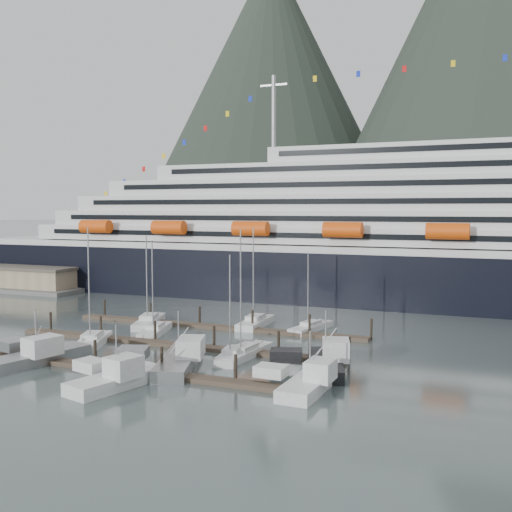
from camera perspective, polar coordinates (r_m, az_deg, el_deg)
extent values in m
plane|color=#4C5A59|center=(76.49, -6.08, -9.33)|extent=(1600.00, 1600.00, 0.00)
cone|color=#202B21|center=(723.79, 1.45, 14.60)|extent=(340.00, 340.00, 340.00)
cube|color=black|center=(121.51, 17.31, -2.43)|extent=(210.00, 28.00, 12.00)
cube|color=silver|center=(120.92, 17.38, 0.63)|extent=(205.80, 27.44, 1.50)
cube|color=silver|center=(120.44, 19.78, 1.79)|extent=(185.00, 26.00, 3.20)
cube|color=black|center=(107.41, 19.45, 1.59)|extent=(175.75, 0.20, 1.00)
cube|color=silver|center=(120.27, 20.77, 3.29)|extent=(180.00, 25.00, 3.20)
cube|color=black|center=(107.73, 20.57, 3.27)|extent=(171.00, 0.20, 1.00)
cube|color=silver|center=(120.22, 21.77, 4.78)|extent=(172.00, 24.00, 3.20)
cube|color=black|center=(108.17, 21.69, 4.94)|extent=(163.40, 0.20, 1.00)
cube|color=silver|center=(120.29, 22.77, 6.28)|extent=(160.00, 23.00, 3.20)
cube|color=black|center=(108.75, 22.80, 6.59)|extent=(152.00, 0.20, 1.00)
cylinder|color=gray|center=(130.10, 1.70, 13.37)|extent=(1.00, 1.00, 16.00)
cylinder|color=#F04E0C|center=(132.56, -15.02, 2.73)|extent=(7.00, 2.80, 2.80)
cylinder|color=#F04E0C|center=(122.46, -8.31, 2.70)|extent=(7.00, 2.80, 2.80)
cylinder|color=#F04E0C|center=(114.32, -0.52, 2.63)|extent=(7.00, 2.80, 2.80)
cylinder|color=#F04E0C|center=(108.57, 8.27, 2.48)|extent=(7.00, 2.80, 2.80)
cylinder|color=#F04E0C|center=(105.62, 17.79, 2.26)|extent=(7.00, 2.80, 2.80)
cube|color=#595956|center=(152.93, -22.52, -2.58)|extent=(46.00, 20.00, 1.20)
cube|color=tan|center=(152.68, -22.54, -1.76)|extent=(42.00, 16.00, 5.00)
cube|color=#595147|center=(152.43, -22.57, -0.75)|extent=(43.00, 17.00, 0.60)
cube|color=#42382A|center=(70.84, -13.63, -10.35)|extent=(48.00, 2.00, 0.50)
cylinder|color=black|center=(78.85, -20.31, -8.12)|extent=(0.36, 0.36, 3.20)
cylinder|color=black|center=(73.16, -15.06, -8.97)|extent=(0.36, 0.36, 3.20)
cylinder|color=black|center=(68.19, -8.96, -9.86)|extent=(0.36, 0.36, 3.20)
cylinder|color=black|center=(64.09, -1.95, -10.74)|extent=(0.36, 0.36, 3.20)
cylinder|color=black|center=(61.06, 5.93, -11.54)|extent=(0.36, 0.36, 3.20)
cube|color=#42382A|center=(81.37, -8.19, -8.32)|extent=(48.00, 2.00, 0.50)
cylinder|color=black|center=(94.22, -18.97, -6.04)|extent=(0.36, 0.36, 3.20)
cylinder|color=black|center=(88.60, -14.57, -6.60)|extent=(0.36, 0.36, 3.20)
cylinder|color=black|center=(83.58, -9.59, -7.19)|extent=(0.36, 0.36, 3.20)
cylinder|color=black|center=(79.26, -4.01, -7.78)|extent=(0.36, 0.36, 3.20)
cylinder|color=black|center=(75.77, 2.16, -8.35)|extent=(0.36, 0.36, 3.20)
cylinder|color=black|center=(73.22, 8.86, -8.85)|extent=(0.36, 0.36, 3.20)
cube|color=#42382A|center=(92.54, -4.06, -6.72)|extent=(48.00, 2.00, 0.50)
cylinder|color=black|center=(104.16, -14.22, -4.94)|extent=(0.36, 0.36, 3.20)
cylinder|color=black|center=(99.10, -10.02, -5.35)|extent=(0.36, 0.36, 3.20)
cylinder|color=black|center=(94.64, -5.40, -5.77)|extent=(0.36, 0.36, 3.20)
cylinder|color=black|center=(90.85, -0.34, -6.18)|extent=(0.36, 0.36, 3.20)
cylinder|color=black|center=(87.82, 5.12, -6.58)|extent=(0.36, 0.36, 3.20)
cylinder|color=black|center=(85.63, 10.92, -6.93)|extent=(0.36, 0.36, 3.20)
cube|color=silver|center=(83.96, -15.32, -8.04)|extent=(6.38, 10.33, 1.55)
cube|color=silver|center=(83.74, -15.33, -7.35)|extent=(3.35, 4.06, 0.89)
cylinder|color=gray|center=(81.64, -15.63, -2.58)|extent=(0.18, 0.18, 14.84)
cube|color=silver|center=(89.45, -9.59, -7.17)|extent=(5.23, 10.30, 1.40)
cube|color=silver|center=(89.28, -9.60, -6.60)|extent=(2.88, 3.90, 0.80)
cylinder|color=gray|center=(87.35, -9.83, -2.73)|extent=(0.16, 0.16, 12.91)
cube|color=silver|center=(74.93, -1.06, -9.40)|extent=(3.49, 11.04, 1.38)
cube|color=silver|center=(74.72, -1.06, -8.74)|extent=(2.29, 3.96, 0.79)
cylinder|color=gray|center=(72.46, -1.48, -3.35)|extent=(0.16, 0.16, 14.92)
cube|color=silver|center=(96.20, -10.15, -6.35)|extent=(6.37, 11.48, 1.56)
cube|color=silver|center=(96.01, -10.15, -5.74)|extent=(3.38, 4.42, 0.89)
cylinder|color=gray|center=(94.03, -10.37, -2.08)|extent=(0.18, 0.18, 13.17)
cube|color=silver|center=(93.95, -0.04, -6.54)|extent=(3.37, 10.36, 1.59)
cube|color=silver|center=(93.75, -0.04, -5.90)|extent=(2.42, 3.68, 0.91)
cylinder|color=gray|center=(91.80, -0.26, -1.80)|extent=(0.18, 0.18, 14.29)
cube|color=silver|center=(90.96, 5.24, -6.93)|extent=(4.41, 10.06, 1.30)
cube|color=silver|center=(90.80, 5.25, -6.42)|extent=(2.54, 3.73, 0.74)
cylinder|color=gray|center=(89.12, 4.96, -3.26)|extent=(0.15, 0.15, 10.78)
cube|color=silver|center=(73.58, -2.31, -9.66)|extent=(3.98, 8.79, 1.32)
cube|color=silver|center=(73.38, -2.32, -9.03)|extent=(2.40, 3.27, 0.75)
cylinder|color=gray|center=(71.44, -2.50, -4.68)|extent=(0.15, 0.15, 12.00)
cube|color=gray|center=(76.27, -20.18, -9.35)|extent=(6.70, 13.60, 2.02)
cube|color=gray|center=(80.10, -22.19, -7.82)|extent=(4.02, 3.63, 1.21)
cube|color=silver|center=(74.76, -19.66, -8.07)|extent=(3.69, 4.50, 2.22)
cube|color=black|center=(74.59, -19.68, -7.46)|extent=(3.43, 4.20, 0.50)
cylinder|color=gray|center=(75.49, -20.26, -6.63)|extent=(0.16, 0.16, 5.04)
cube|color=silver|center=(64.43, -13.10, -11.75)|extent=(6.21, 11.43, 1.98)
cube|color=silver|center=(67.24, -15.41, -10.01)|extent=(3.86, 3.17, 1.19)
cube|color=silver|center=(63.12, -12.49, -10.27)|extent=(3.51, 3.86, 2.18)
cube|color=black|center=(62.92, -12.50, -9.57)|extent=(3.26, 3.60, 0.49)
cylinder|color=gray|center=(63.53, -13.16, -8.62)|extent=(0.16, 0.16, 4.95)
cube|color=gray|center=(70.84, -7.36, -10.17)|extent=(8.14, 14.51, 2.02)
cube|color=gray|center=(71.67, -11.65, -9.01)|extent=(4.27, 4.07, 1.21)
cube|color=silver|center=(70.14, -6.23, -8.65)|extent=(4.08, 4.93, 2.22)
cube|color=black|center=(69.96, -6.24, -8.01)|extent=(3.79, 4.60, 0.50)
cylinder|color=gray|center=(70.00, -7.40, -7.25)|extent=(0.16, 0.16, 5.04)
cube|color=silver|center=(62.07, 5.14, -12.28)|extent=(3.67, 11.24, 1.86)
cube|color=silver|center=(63.20, 1.45, -10.88)|extent=(3.23, 2.54, 1.11)
cube|color=silver|center=(61.24, 6.15, -10.78)|extent=(2.70, 3.42, 2.04)
cube|color=black|center=(61.05, 6.16, -10.11)|extent=(2.51, 3.19, 0.46)
cylinder|color=gray|center=(61.19, 5.16, -9.26)|extent=(0.15, 0.15, 4.64)
cube|color=black|center=(69.21, 6.61, -10.52)|extent=(7.02, 12.25, 2.12)
cube|color=black|center=(68.94, 2.89, -9.40)|extent=(4.19, 3.49, 1.27)
cube|color=silver|center=(68.73, 7.61, -8.84)|extent=(3.85, 4.20, 2.33)
cube|color=black|center=(68.54, 7.62, -8.15)|extent=(3.58, 3.92, 0.53)
cylinder|color=gray|center=(68.31, 6.64, -7.37)|extent=(0.17, 0.17, 5.30)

